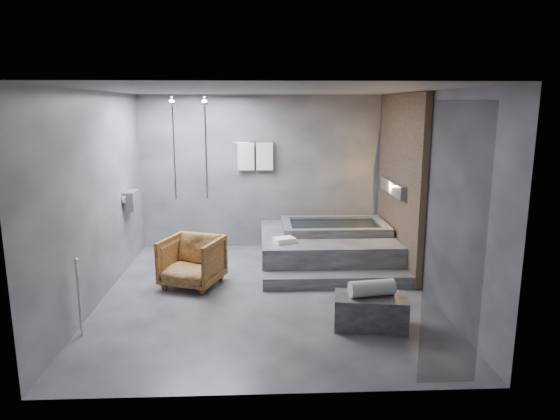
{
  "coord_description": "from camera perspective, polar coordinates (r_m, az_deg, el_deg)",
  "views": [
    {
      "loc": [
        -0.1,
        -6.64,
        2.6
      ],
      "look_at": [
        0.21,
        0.3,
        1.15
      ],
      "focal_mm": 32.0,
      "sensor_mm": 36.0,
      "label": 1
    }
  ],
  "objects": [
    {
      "name": "tub_step",
      "position": [
        7.44,
        6.56,
        -7.97
      ],
      "size": [
        2.2,
        0.36,
        0.18
      ],
      "primitive_type": "cube",
      "color": "#363739",
      "rests_on": "ground"
    },
    {
      "name": "concrete_bench",
      "position": [
        6.18,
        10.29,
        -11.33
      ],
      "size": [
        0.92,
        0.6,
        0.38
      ],
      "primitive_type": "cube",
      "rotation": [
        0.0,
        0.0,
        -0.15
      ],
      "color": "#2D2D2F",
      "rests_on": "ground"
    },
    {
      "name": "room",
      "position": [
        6.96,
        1.57,
        4.64
      ],
      "size": [
        5.0,
        5.04,
        2.82
      ],
      "color": "#313134",
      "rests_on": "ground"
    },
    {
      "name": "driftwood_chair",
      "position": [
        7.46,
        -10.01,
        -5.8
      ],
      "size": [
        1.01,
        1.03,
        0.73
      ],
      "primitive_type": "imported",
      "rotation": [
        0.0,
        0.0,
        -0.36
      ],
      "color": "#492B12",
      "rests_on": "ground"
    },
    {
      "name": "tub_deck",
      "position": [
        8.51,
        5.35,
        -4.27
      ],
      "size": [
        2.2,
        2.0,
        0.5
      ],
      "primitive_type": "cube",
      "color": "#363739",
      "rests_on": "ground"
    },
    {
      "name": "rolled_towel",
      "position": [
        6.08,
        10.46,
        -8.77
      ],
      "size": [
        0.57,
        0.28,
        0.2
      ],
      "primitive_type": "cylinder",
      "rotation": [
        0.0,
        1.57,
        0.16
      ],
      "color": "silver",
      "rests_on": "concrete_bench"
    },
    {
      "name": "deck_towel",
      "position": [
        7.8,
        0.48,
        -3.47
      ],
      "size": [
        0.38,
        0.33,
        0.08
      ],
      "primitive_type": "cube",
      "rotation": [
        0.0,
        0.0,
        0.4
      ],
      "color": "white",
      "rests_on": "tub_deck"
    }
  ]
}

